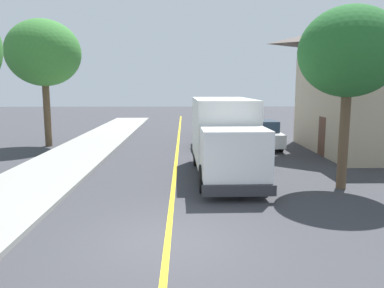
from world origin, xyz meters
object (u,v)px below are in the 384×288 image
(box_truck, at_px, (224,134))
(street_tree_far_side, at_px, (349,53))
(parked_car_mid, at_px, (210,126))
(street_tree_down_block, at_px, (44,53))
(parked_car_near, at_px, (210,135))
(parked_van_across, at_px, (263,135))

(box_truck, distance_m, street_tree_far_side, 5.59)
(parked_car_mid, distance_m, street_tree_down_block, 12.34)
(box_truck, bearing_deg, parked_car_mid, 88.98)
(parked_car_near, distance_m, parked_van_across, 3.22)
(box_truck, height_order, street_tree_far_side, street_tree_far_side)
(parked_car_mid, distance_m, street_tree_far_side, 15.65)
(parked_car_mid, xyz_separation_m, parked_van_across, (2.89, -5.38, 0.00))
(parked_car_near, xyz_separation_m, parked_car_mid, (0.32, 5.61, 0.00))
(street_tree_down_block, bearing_deg, box_truck, -38.05)
(street_tree_far_side, distance_m, street_tree_down_block, 17.51)
(box_truck, distance_m, parked_car_mid, 12.50)
(street_tree_far_side, bearing_deg, parked_van_across, 96.21)
(street_tree_down_block, bearing_deg, parked_van_across, -3.82)
(box_truck, xyz_separation_m, parked_van_across, (3.11, 7.08, -0.97))
(street_tree_far_side, height_order, street_tree_down_block, street_tree_down_block)
(parked_car_near, bearing_deg, street_tree_down_block, 173.68)
(street_tree_down_block, bearing_deg, street_tree_far_side, -35.25)
(box_truck, bearing_deg, parked_van_across, 66.29)
(box_truck, relative_size, parked_van_across, 1.63)
(street_tree_down_block, bearing_deg, parked_car_near, -6.32)
(parked_van_across, relative_size, street_tree_down_block, 0.57)
(parked_car_near, xyz_separation_m, street_tree_far_side, (4.21, -8.98, 4.10))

